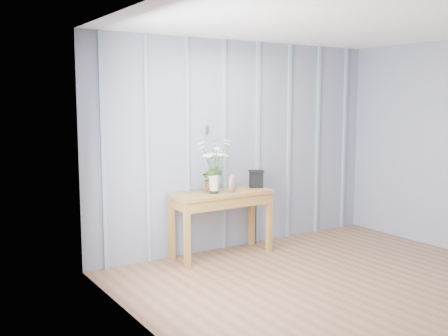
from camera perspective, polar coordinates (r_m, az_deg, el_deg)
ground at (r=5.03m, az=16.90°, el=-13.81°), size 4.50×4.50×0.00m
room_shell at (r=5.33m, az=10.11°, el=9.37°), size 4.00×4.50×2.50m
sideboard at (r=6.03m, az=-0.26°, el=-3.67°), size 1.20×0.45×0.75m
daisy_vase at (r=5.85m, az=-1.09°, el=0.93°), size 0.43×0.33×0.61m
spider_plant at (r=6.02m, az=-1.28°, el=-1.15°), size 0.28×0.25×0.30m
felt_disc_vessel at (r=5.96m, az=0.99°, el=-1.66°), size 0.21×0.16×0.21m
carved_box at (r=6.30m, az=3.53°, el=-1.17°), size 0.21×0.19×0.21m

